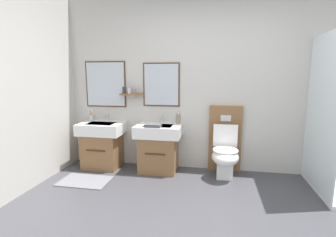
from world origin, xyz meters
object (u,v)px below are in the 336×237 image
object	(u,v)px
vanity_sink_left	(103,143)
vanity_sink_right	(159,146)
soap_dispenser	(178,118)
toothbrush_cup	(91,117)
folded_hand_towel	(153,126)
toilet	(225,150)

from	to	relation	value
vanity_sink_left	vanity_sink_right	world-z (taller)	same
vanity_sink_right	soap_dispenser	world-z (taller)	soap_dispenser
vanity_sink_right	soap_dispenser	size ratio (longest dim) A/B	3.88
vanity_sink_right	toothbrush_cup	xyz separation A→B (m)	(-1.17, 0.17, 0.38)
vanity_sink_left	folded_hand_towel	distance (m)	0.95
vanity_sink_right	toothbrush_cup	bearing A→B (deg)	171.52
toothbrush_cup	vanity_sink_left	bearing A→B (deg)	-34.01
toilet	folded_hand_towel	xyz separation A→B (m)	(-1.02, -0.17, 0.36)
vanity_sink_left	folded_hand_towel	bearing A→B (deg)	-9.99
vanity_sink_right	folded_hand_towel	bearing A→B (deg)	-104.57
vanity_sink_left	folded_hand_towel	xyz separation A→B (m)	(0.87, -0.15, 0.35)
soap_dispenser	vanity_sink_left	bearing A→B (deg)	-171.10
vanity_sink_right	soap_dispenser	bearing A→B (deg)	34.54
toilet	soap_dispenser	size ratio (longest dim) A/B	5.46
vanity_sink_right	soap_dispenser	distance (m)	0.52
vanity_sink_right	soap_dispenser	xyz separation A→B (m)	(0.27, 0.19, 0.41)
soap_dispenser	folded_hand_towel	bearing A→B (deg)	-132.35
vanity_sink_left	toilet	size ratio (longest dim) A/B	0.71
vanity_sink_left	toilet	bearing A→B (deg)	0.43
vanity_sink_right	toilet	bearing A→B (deg)	0.82
soap_dispenser	folded_hand_towel	size ratio (longest dim) A/B	0.83
vanity_sink_left	toothbrush_cup	world-z (taller)	toothbrush_cup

